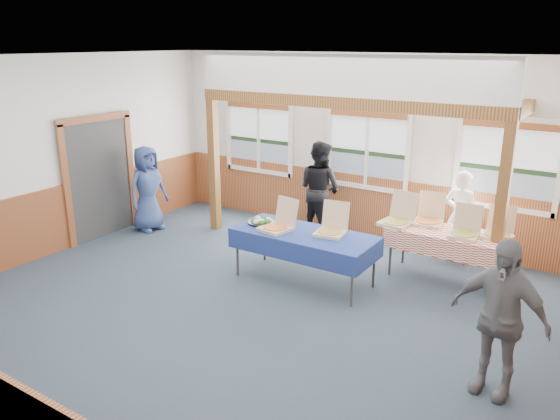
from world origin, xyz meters
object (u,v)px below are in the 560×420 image
Objects in this scene: woman_white at (460,217)px; woman_black at (319,189)px; table_left at (304,236)px; table_right at (448,235)px; man_blue at (147,189)px; person_grey at (499,318)px.

woman_black is at bearing 10.82° from woman_white.
table_left is 1.35× the size of table_right.
woman_white reaches higher than table_left.
man_blue is at bearing 25.81° from woman_white.
table_right is 0.78m from woman_white.
man_blue is at bearing -171.51° from table_right.
table_right is 1.02× the size of person_grey.
table_left and table_right have the same top height.
man_blue is (-5.31, -0.75, 0.10)m from table_right.
woman_white is 0.91× the size of person_grey.
table_left is 2.07m from woman_black.
woman_black is 3.15m from man_blue.
table_right is at bearing 177.18° from woman_black.
woman_white is 0.87× the size of woman_black.
woman_black reaches higher than table_right.
woman_white is at bearing -66.83° from man_blue.
table_right is at bearing 56.73° from table_left.
man_blue is 6.72m from person_grey.
man_blue is at bearing 41.20° from woman_black.
person_grey is at bearing 120.90° from woman_white.
table_right is 2.70m from person_grey.
man_blue is at bearing -164.28° from table_left.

